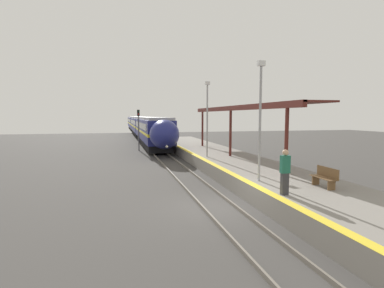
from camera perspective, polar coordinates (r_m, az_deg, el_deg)
The scene contains 11 objects.
ground_plane at distance 13.55m, azimuth 4.94°, elevation -11.94°, with size 120.00×120.00×0.00m, color #423F3D.
rail_left at distance 13.32m, azimuth 1.94°, elevation -11.89°, with size 0.08×90.00×0.15m, color slate.
rail_right at distance 13.77m, azimuth 7.84°, elevation -11.36°, with size 0.08×90.00×0.15m, color slate.
train at distance 59.79m, azimuth -9.78°, elevation 3.58°, with size 2.93×66.95×3.84m.
platform_right at distance 15.17m, azimuth 19.72°, elevation -8.62°, with size 4.91×64.00×0.89m.
platform_bench at distance 14.52m, azimuth 24.01°, elevation -5.76°, with size 0.44×1.40×0.89m.
person_waiting at distance 12.50m, azimuth 17.28°, elevation -4.95°, with size 0.36×0.24×1.83m.
railway_signal at distance 35.12m, azimuth -10.14°, elevation 3.41°, with size 0.28×0.28×4.71m.
lamppost_near at distance 14.72m, azimuth 12.86°, elevation 5.68°, with size 0.36×0.20×5.73m.
lamppost_mid at distance 22.94m, azimuth 2.92°, elevation 5.66°, with size 0.36×0.20×5.73m.
station_canopy at distance 23.78m, azimuth 8.71°, elevation 6.58°, with size 2.02×19.11×3.91m.
Camera 1 is at (-4.18, -12.24, 4.04)m, focal length 28.00 mm.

